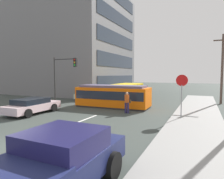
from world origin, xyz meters
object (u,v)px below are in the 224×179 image
at_px(parked_sedan_far, 90,94).
at_px(stop_sign, 182,87).
at_px(city_bus, 127,91).
at_px(pickup_truck_parked, 49,166).
at_px(streetcar_tram, 113,96).
at_px(pedestrian_crossing, 127,101).
at_px(traffic_light_mast, 63,72).
at_px(utility_pole_mid, 222,68).
at_px(parked_sedan_mid, 32,106).

distance_m(parked_sedan_far, stop_sign, 13.14).
distance_m(city_bus, pickup_truck_parked, 19.13).
bearing_deg(streetcar_tram, pedestrian_crossing, -44.92).
bearing_deg(parked_sedan_far, city_bus, 19.54).
xyz_separation_m(city_bus, stop_sign, (6.93, -8.22, 1.09)).
relative_size(pickup_truck_parked, traffic_light_mast, 1.07).
xyz_separation_m(stop_sign, utility_pole_mid, (3.01, 9.31, 1.54)).
height_order(streetcar_tram, pickup_truck_parked, streetcar_tram).
bearing_deg(stop_sign, utility_pole_mid, 72.07).
bearing_deg(pedestrian_crossing, parked_sedan_mid, -153.92).
bearing_deg(parked_sedan_far, stop_sign, -30.99).
bearing_deg(traffic_light_mast, city_bus, 58.01).
distance_m(pickup_truck_parked, stop_sign, 10.56).
distance_m(pickup_truck_parked, utility_pole_mid, 20.42).
distance_m(pedestrian_crossing, traffic_light_mast, 7.45).
height_order(city_bus, pickup_truck_parked, city_bus).
bearing_deg(city_bus, parked_sedan_far, -160.46).
distance_m(streetcar_tram, pedestrian_crossing, 3.11).
distance_m(pickup_truck_parked, traffic_light_mast, 15.12).
bearing_deg(utility_pole_mid, parked_sedan_mid, -138.83).
bearing_deg(parked_sedan_far, pedestrian_crossing, -40.96).
xyz_separation_m(streetcar_tram, traffic_light_mast, (-4.78, -1.16, 2.25)).
height_order(streetcar_tram, traffic_light_mast, traffic_light_mast).
bearing_deg(city_bus, traffic_light_mast, -121.99).
bearing_deg(utility_pole_mid, stop_sign, -107.93).
height_order(parked_sedan_mid, traffic_light_mast, traffic_light_mast).
height_order(parked_sedan_far, traffic_light_mast, traffic_light_mast).
height_order(pedestrian_crossing, parked_sedan_far, pedestrian_crossing).
bearing_deg(traffic_light_mast, pickup_truck_parked, -52.71).
bearing_deg(parked_sedan_mid, pedestrian_crossing, 26.08).
height_order(city_bus, stop_sign, stop_sign).
relative_size(parked_sedan_mid, utility_pole_mid, 0.64).
bearing_deg(utility_pole_mid, city_bus, -173.78).
distance_m(pickup_truck_parked, parked_sedan_far, 19.28).
xyz_separation_m(parked_sedan_far, traffic_light_mast, (0.11, -5.12, 2.69)).
bearing_deg(streetcar_tram, utility_pole_mid, 35.18).
bearing_deg(stop_sign, traffic_light_mast, 171.80).
bearing_deg(utility_pole_mid, parked_sedan_far, -169.65).
bearing_deg(pickup_truck_parked, streetcar_tram, 108.08).
distance_m(pedestrian_crossing, parked_sedan_far, 9.40).
bearing_deg(stop_sign, parked_sedan_mid, -165.93).
distance_m(traffic_light_mast, utility_pole_mid, 16.06).
relative_size(parked_sedan_far, traffic_light_mast, 0.90).
relative_size(streetcar_tram, traffic_light_mast, 1.44).
xyz_separation_m(pickup_truck_parked, parked_sedan_mid, (-8.66, 7.58, -0.17)).
bearing_deg(city_bus, stop_sign, -49.89).
height_order(pickup_truck_parked, stop_sign, stop_sign).
bearing_deg(parked_sedan_far, utility_pole_mid, 10.35).
distance_m(streetcar_tram, pickup_truck_parked, 13.69).
relative_size(city_bus, pickup_truck_parked, 1.10).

